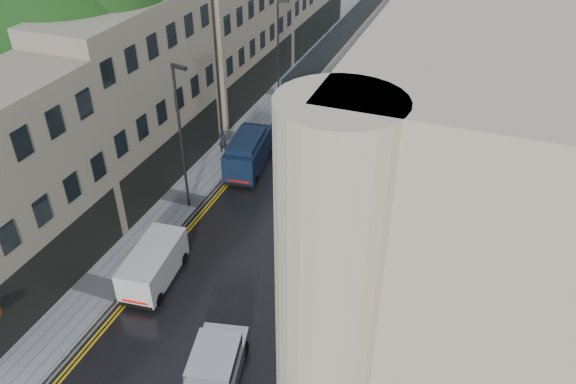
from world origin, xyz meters
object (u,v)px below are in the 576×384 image
Objects in this scene: tree_near at (79,73)px; white_lorry at (381,91)px; pedestrian at (223,141)px; tree_far at (192,22)px; white_van at (123,283)px; cream_bus at (300,159)px; lamp_post_far at (278,56)px; navy_van at (226,164)px; lamp_post_near at (181,140)px.

white_lorry is (15.23, 14.30, -4.67)m from tree_near.
white_lorry is 5.02× the size of pedestrian.
white_van is (7.90, -22.21, -5.23)m from tree_far.
tree_far reaches higher than cream_bus.
tree_near is 1.11× the size of tree_far.
lamp_post_far is at bearing 3.45° from tree_far.
pedestrian is at bearing 90.53° from white_van.
navy_van reaches higher than pedestrian.
tree_near is at bearing -173.08° from cream_bus.
tree_near is 7.80m from lamp_post_near.
lamp_post_near reaches higher than lamp_post_far.
tree_near is 21.40m from white_lorry.
tree_far reaches higher than white_van.
white_lorry is 24.57m from white_van.
tree_far is 2.49× the size of navy_van.
cream_bus is 6.28m from pedestrian.
white_van is at bearing -70.42° from tree_far.
tree_near is 13.02m from tree_far.
tree_far is 1.10× the size of cream_bus.
white_van is (-7.03, -23.51, -1.27)m from white_lorry.
tree_near is 10.15m from pedestrian.
navy_van is 0.57× the size of lamp_post_near.
lamp_post_far is at bearing 108.67° from cream_bus.
tree_far is (0.30, 13.00, -0.72)m from tree_near.
pedestrian is 8.96m from lamp_post_far.
lamp_post_near is (-5.21, -5.08, 2.96)m from cream_bus.
tree_far is at bearing 127.29° from lamp_post_near.
cream_bus reaches higher than white_van.
lamp_post_far is at bearing -174.82° from white_lorry.
cream_bus is 7.86m from lamp_post_near.
white_van is 8.67m from lamp_post_near.
lamp_post_near is 14.76m from lamp_post_far.
cream_bus is 10.92m from white_lorry.
cream_bus is 2.61× the size of white_van.
white_van is at bearing 92.07° from pedestrian.
pedestrian is at bearing 109.07° from lamp_post_near.
lamp_post_far reaches higher than pedestrian.
pedestrian is (-1.79, 14.35, -0.03)m from white_van.
cream_bus is (12.50, 3.74, -5.38)m from tree_near.
tree_near is 3.20× the size of white_van.
navy_van is at bearing -54.19° from tree_far.
tree_far is 2.87× the size of white_van.
cream_bus is 1.36× the size of lamp_post_far.
tree_near is 1.58× the size of lamp_post_near.
tree_near is 10.17m from navy_van.
lamp_post_far is (0.86, 8.29, 3.30)m from pedestrian.
lamp_post_far reaches higher than cream_bus.
tree_far is 16.05m from lamp_post_near.
navy_van is (-4.30, -1.69, -0.27)m from cream_bus.
tree_far reaches higher than white_lorry.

